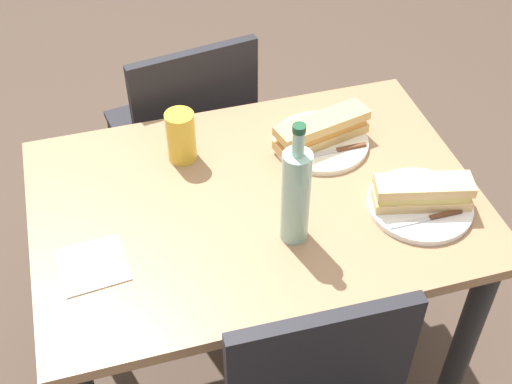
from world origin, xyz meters
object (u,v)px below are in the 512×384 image
knife_near (337,150)px  knife_far (430,218)px  baguette_sandwich_near (322,130)px  beer_glass (181,136)px  chair_near (188,137)px  baguette_sandwich_far (423,192)px  dining_table (256,235)px  water_bottle (296,194)px  plate_far (420,205)px  plate_near (321,142)px

knife_near → knife_far: size_ratio=1.00×
baguette_sandwich_near → knife_far: bearing=113.0°
knife_far → beer_glass: size_ratio=1.32×
chair_near → baguette_sandwich_far: (-0.42, 0.70, 0.29)m
dining_table → knife_near: knife_near is taller
baguette_sandwich_far → water_bottle: size_ratio=0.75×
chair_near → plate_far: size_ratio=3.53×
baguette_sandwich_near → knife_far: size_ratio=1.46×
water_bottle → beer_glass: bearing=-60.9°
dining_table → chair_near: bearing=-83.7°
chair_near → baguette_sandwich_far: 0.87m
chair_near → knife_far: (-0.42, 0.75, 0.26)m
chair_near → plate_far: bearing=121.1°
dining_table → water_bottle: water_bottle is taller
dining_table → water_bottle: (-0.05, 0.14, 0.25)m
knife_near → baguette_sandwich_far: size_ratio=0.77×
water_bottle → baguette_sandwich_near: bearing=-120.6°
chair_near → baguette_sandwich_near: bearing=123.7°
knife_near → plate_far: 0.26m
plate_near → baguette_sandwich_near: 0.04m
chair_near → plate_near: size_ratio=3.53×
knife_near → baguette_sandwich_far: baguette_sandwich_far is taller
knife_far → plate_far: bearing=-91.5°
baguette_sandwich_near → plate_far: size_ratio=1.06×
plate_near → baguette_sandwich_near: bearing=-45.0°
plate_far → water_bottle: water_bottle is taller
water_bottle → plate_far: bearing=-179.6°
baguette_sandwich_far → plate_near: bearing=-63.0°
knife_near → knife_far: (-0.12, 0.28, 0.00)m
dining_table → baguette_sandwich_far: size_ratio=4.51×
plate_near → plate_far: (-0.14, 0.28, 0.00)m
baguette_sandwich_near → water_bottle: water_bottle is taller
chair_near → plate_near: 0.56m
knife_far → knife_near: bearing=-67.3°
beer_glass → baguette_sandwich_near: bearing=172.1°
beer_glass → plate_far: bearing=146.3°
baguette_sandwich_near → water_bottle: 0.34m
chair_near → baguette_sandwich_near: chair_near is taller
knife_far → beer_glass: 0.63m
chair_near → beer_glass: beer_glass is taller
plate_near → beer_glass: beer_glass is taller
baguette_sandwich_far → baguette_sandwich_near: bearing=-63.0°
plate_far → plate_near: bearing=-63.0°
knife_near → chair_near: bearing=-57.3°
dining_table → knife_far: (-0.36, 0.19, 0.15)m
beer_glass → dining_table: bearing=125.1°
water_bottle → chair_near: bearing=-81.0°
dining_table → beer_glass: beer_glass is taller
beer_glass → knife_far: bearing=142.2°
plate_near → baguette_sandwich_far: baguette_sandwich_far is taller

